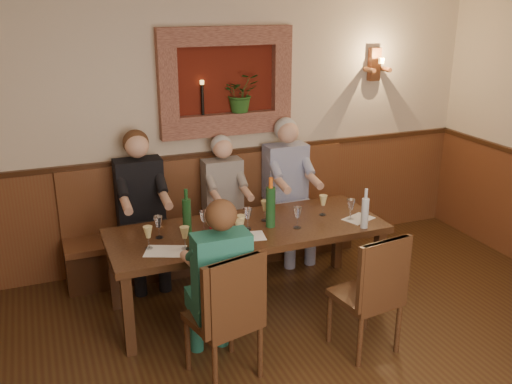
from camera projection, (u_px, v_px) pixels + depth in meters
room_shell at (374, 153)px, 2.94m from camera, size 6.04×6.04×2.82m
wainscoting at (359, 365)px, 3.37m from camera, size 6.02×6.02×1.15m
wall_niche at (230, 86)px, 5.64m from camera, size 1.36×0.30×1.06m
wall_sconce at (375, 65)px, 6.16m from camera, size 0.25×0.20×0.35m
dining_table at (247, 236)px, 4.96m from camera, size 2.40×0.90×0.75m
bench at (215, 233)px, 5.91m from camera, size 3.00×0.45×1.11m
chair_near_left at (225, 340)px, 4.13m from camera, size 0.54×0.54×1.02m
chair_near_right at (366, 316)px, 4.45m from camera, size 0.50×0.50×1.00m
person_bench_left at (143, 221)px, 5.45m from camera, size 0.44×0.55×1.48m
person_bench_mid at (226, 214)px, 5.77m from camera, size 0.39×0.48×1.36m
person_bench_right at (289, 200)px, 5.99m from camera, size 0.44×0.54×1.48m
person_chair_front at (219, 300)px, 4.13m from camera, size 0.40×0.49×1.37m
spittoon_bucket at (221, 218)px, 4.85m from camera, size 0.25×0.25×0.23m
wine_bottle_green_a at (271, 206)px, 4.91m from camera, size 0.10×0.10×0.45m
wine_bottle_green_b at (187, 216)px, 4.76m from camera, size 0.10×0.10×0.40m
water_bottle at (365, 212)px, 4.90m from camera, size 0.08×0.08×0.35m
tasting_sheet_a at (165, 251)px, 4.49m from camera, size 0.38×0.33×0.00m
tasting_sheet_b at (248, 236)px, 4.76m from camera, size 0.32×0.25×0.00m
tasting_sheet_c at (358, 219)px, 5.14m from camera, size 0.31×0.27×0.00m
tasting_sheet_d at (217, 247)px, 4.57m from camera, size 0.29×0.23×0.00m
wine_glass_0 at (148, 238)px, 4.50m from camera, size 0.08×0.08×0.19m
wine_glass_1 at (159, 227)px, 4.71m from camera, size 0.08×0.08×0.19m
wine_glass_2 at (185, 238)px, 4.49m from camera, size 0.08×0.08×0.19m
wine_glass_3 at (204, 222)px, 4.82m from camera, size 0.08×0.08×0.19m
wine_glass_4 at (241, 226)px, 4.73m from camera, size 0.08×0.08×0.19m
wine_glass_5 at (265, 211)px, 5.07m from camera, size 0.08×0.08×0.19m
wine_glass_6 at (297, 218)px, 4.91m from camera, size 0.08×0.08×0.19m
wine_glass_7 at (323, 205)px, 5.20m from camera, size 0.08×0.08×0.19m
wine_glass_8 at (351, 210)px, 5.09m from camera, size 0.08×0.08×0.19m
wine_glass_9 at (239, 231)px, 4.63m from camera, size 0.08×0.08×0.19m
wine_glass_10 at (248, 219)px, 4.88m from camera, size 0.08×0.08×0.19m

